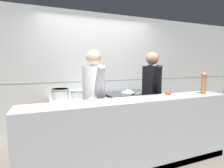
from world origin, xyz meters
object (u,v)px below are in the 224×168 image
object	(u,v)px
braising_pot	(95,93)
plated_dish_appetiser	(168,95)
chef_head_cook	(94,99)
sauce_pot	(77,94)
oven_range	(79,120)
mixing_bowl_steel	(128,91)
plated_dish_main	(92,101)
pepper_mill	(204,83)
chef_sous	(151,94)
chefs_knife	(136,94)
stock_pot	(60,93)

from	to	relation	value
braising_pot	plated_dish_appetiser	distance (m)	1.40
chef_head_cook	sauce_pot	bearing A→B (deg)	98.38
oven_range	mixing_bowl_steel	distance (m)	1.20
plated_dish_main	pepper_mill	size ratio (longest dim) A/B	0.63
sauce_pot	chef_sous	xyz separation A→B (m)	(1.25, -0.62, 0.01)
mixing_bowl_steel	plated_dish_main	distance (m)	1.69
braising_pot	chefs_knife	world-z (taller)	braising_pot
mixing_bowl_steel	chefs_knife	distance (m)	0.24
chef_head_cook	pepper_mill	bearing A→B (deg)	-19.42
plated_dish_appetiser	oven_range	bearing A→B (deg)	134.88
plated_dish_main	chef_head_cook	xyz separation A→B (m)	(0.17, 0.51, -0.08)
braising_pot	mixing_bowl_steel	xyz separation A→B (m)	(0.76, 0.08, -0.01)
chef_head_cook	chef_sous	world-z (taller)	chef_head_cook
oven_range	pepper_mill	world-z (taller)	pepper_mill
stock_pot	pepper_mill	xyz separation A→B (m)	(2.16, -1.25, 0.24)
braising_pot	plated_dish_appetiser	bearing A→B (deg)	-53.97
oven_range	sauce_pot	world-z (taller)	sauce_pot
chef_head_cook	stock_pot	bearing A→B (deg)	119.05
oven_range	chef_head_cook	size ratio (longest dim) A/B	0.61
oven_range	chef_sous	xyz separation A→B (m)	(1.23, -0.61, 0.53)
oven_range	chef_head_cook	bearing A→B (deg)	-80.08
stock_pot	braising_pot	bearing A→B (deg)	-6.61
chef_head_cook	braising_pot	bearing A→B (deg)	69.52
plated_dish_appetiser	pepper_mill	size ratio (longest dim) A/B	0.72
sauce_pot	mixing_bowl_steel	distance (m)	1.11
stock_pot	mixing_bowl_steel	bearing A→B (deg)	0.26
sauce_pot	pepper_mill	xyz separation A→B (m)	(1.85, -1.22, 0.26)
oven_range	stock_pot	world-z (taller)	stock_pot
sauce_pot	pepper_mill	distance (m)	2.23
chefs_knife	mixing_bowl_steel	bearing A→B (deg)	104.73
plated_dish_main	chef_head_cook	bearing A→B (deg)	71.26
sauce_pot	braising_pot	size ratio (longest dim) A/B	1.02
oven_range	plated_dish_appetiser	bearing A→B (deg)	-45.12
stock_pot	pepper_mill	distance (m)	2.51
oven_range	plated_dish_main	size ratio (longest dim) A/B	4.69
plated_dish_main	chefs_knife	bearing A→B (deg)	39.97
oven_range	chefs_knife	bearing A→B (deg)	-8.54
plated_dish_main	plated_dish_appetiser	size ratio (longest dim) A/B	0.88
oven_range	plated_dish_appetiser	distance (m)	1.75
mixing_bowl_steel	chef_head_cook	bearing A→B (deg)	-142.98
stock_pot	sauce_pot	bearing A→B (deg)	-6.30
plated_dish_main	chef_sous	bearing A→B (deg)	24.11
pepper_mill	chef_head_cook	xyz separation A→B (m)	(-1.72, 0.52, -0.25)
sauce_pot	pepper_mill	bearing A→B (deg)	-33.31
chefs_knife	plated_dish_appetiser	size ratio (longest dim) A/B	1.25
plated_dish_appetiser	mixing_bowl_steel	bearing A→B (deg)	92.97
sauce_pot	chefs_knife	size ratio (longest dim) A/B	0.84
plated_dish_main	plated_dish_appetiser	xyz separation A→B (m)	(1.21, 0.02, 0.00)
chef_sous	sauce_pot	bearing A→B (deg)	166.94
oven_range	sauce_pot	bearing A→B (deg)	133.12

